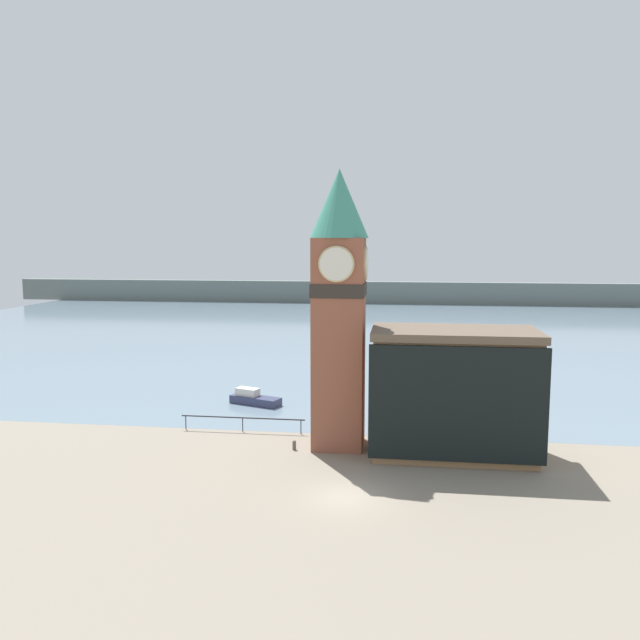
{
  "coord_description": "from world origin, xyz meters",
  "views": [
    {
      "loc": [
        2.98,
        -32.77,
        13.93
      ],
      "look_at": [
        -2.23,
        6.51,
        9.0
      ],
      "focal_mm": 35.0,
      "sensor_mm": 36.0,
      "label": 1
    }
  ],
  "objects_px": {
    "clock_tower": "(339,302)",
    "mooring_bollard_near": "(294,445)",
    "boat_near": "(254,398)",
    "pier_building": "(454,392)"
  },
  "relations": [
    {
      "from": "pier_building",
      "to": "mooring_bollard_near",
      "type": "bearing_deg",
      "value": -176.89
    },
    {
      "from": "clock_tower",
      "to": "mooring_bollard_near",
      "type": "height_order",
      "value": "clock_tower"
    },
    {
      "from": "clock_tower",
      "to": "pier_building",
      "type": "bearing_deg",
      "value": -5.06
    },
    {
      "from": "clock_tower",
      "to": "pier_building",
      "type": "distance_m",
      "value": 9.59
    },
    {
      "from": "boat_near",
      "to": "mooring_bollard_near",
      "type": "xyz_separation_m",
      "value": [
        5.54,
        -11.34,
        -0.15
      ]
    },
    {
      "from": "pier_building",
      "to": "boat_near",
      "type": "height_order",
      "value": "pier_building"
    },
    {
      "from": "clock_tower",
      "to": "pier_building",
      "type": "relative_size",
      "value": 1.73
    },
    {
      "from": "boat_near",
      "to": "mooring_bollard_near",
      "type": "relative_size",
      "value": 7.3
    },
    {
      "from": "boat_near",
      "to": "mooring_bollard_near",
      "type": "bearing_deg",
      "value": -43.33
    },
    {
      "from": "boat_near",
      "to": "pier_building",
      "type": "bearing_deg",
      "value": -13.2
    }
  ]
}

